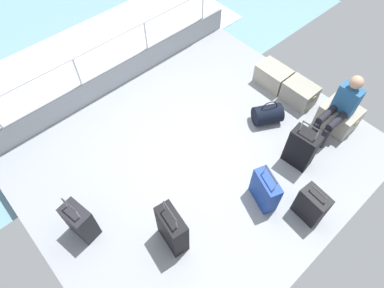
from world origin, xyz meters
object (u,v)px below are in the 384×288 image
at_px(suitcase_3, 301,148).
at_px(cargo_crate_1, 299,93).
at_px(passenger_seated, 341,107).
at_px(suitcase_1, 80,221).
at_px(cargo_crate_2, 339,117).
at_px(suitcase_0, 265,190).
at_px(suitcase_2, 311,205).
at_px(cargo_crate_0, 273,76).
at_px(suitcase_4, 172,229).
at_px(duffel_bag, 267,114).

bearing_deg(suitcase_3, cargo_crate_1, 126.65).
xyz_separation_m(passenger_seated, suitcase_1, (-1.22, -3.95, -0.29)).
distance_m(cargo_crate_2, suitcase_0, 1.98).
bearing_deg(suitcase_1, suitcase_2, 52.44).
bearing_deg(passenger_seated, cargo_crate_0, 173.89).
relative_size(cargo_crate_2, suitcase_0, 0.83).
bearing_deg(suitcase_1, cargo_crate_1, 83.73).
bearing_deg(cargo_crate_0, cargo_crate_2, 1.68).
relative_size(passenger_seated, suitcase_4, 1.21).
relative_size(cargo_crate_2, suitcase_2, 0.93).
distance_m(cargo_crate_1, passenger_seated, 0.88).
bearing_deg(cargo_crate_1, suitcase_1, -96.27).
distance_m(cargo_crate_0, cargo_crate_1, 0.59).
height_order(cargo_crate_1, suitcase_0, suitcase_0).
xyz_separation_m(suitcase_1, suitcase_2, (1.88, 2.45, -0.03)).
distance_m(suitcase_2, suitcase_3, 0.89).
distance_m(suitcase_0, suitcase_4, 1.41).
relative_size(suitcase_0, suitcase_3, 0.82).
height_order(cargo_crate_1, suitcase_1, suitcase_1).
relative_size(suitcase_1, suitcase_2, 1.26).
relative_size(suitcase_3, duffel_bag, 1.56).
distance_m(suitcase_0, suitcase_2, 0.64).
bearing_deg(suitcase_4, suitcase_2, 59.17).
relative_size(suitcase_2, suitcase_4, 0.71).
height_order(suitcase_2, suitcase_4, suitcase_4).
height_order(cargo_crate_0, suitcase_0, suitcase_0).
bearing_deg(suitcase_4, cargo_crate_0, 107.73).
relative_size(suitcase_3, suitcase_4, 0.96).
relative_size(suitcase_4, duffel_bag, 1.63).
bearing_deg(passenger_seated, suitcase_4, -95.74).
bearing_deg(suitcase_0, passenger_seated, 92.97).
distance_m(passenger_seated, suitcase_3, 0.93).
bearing_deg(suitcase_1, suitcase_0, 58.61).
relative_size(cargo_crate_2, suitcase_4, 0.66).
bearing_deg(suitcase_1, duffel_bag, 83.49).
bearing_deg(passenger_seated, cargo_crate_1, 168.85).
xyz_separation_m(cargo_crate_2, suitcase_1, (-1.22, -4.13, 0.10)).
distance_m(cargo_crate_1, suitcase_3, 1.31).
height_order(passenger_seated, suitcase_2, passenger_seated).
bearing_deg(duffel_bag, cargo_crate_1, 84.81).
bearing_deg(cargo_crate_0, suitcase_3, -37.16).
xyz_separation_m(suitcase_1, suitcase_4, (0.91, 0.81, 0.06)).
distance_m(suitcase_2, suitcase_4, 1.91).
xyz_separation_m(passenger_seated, duffel_bag, (-0.84, -0.62, -0.43)).
relative_size(cargo_crate_1, cargo_crate_2, 0.96).
bearing_deg(suitcase_3, cargo_crate_2, 90.42).
xyz_separation_m(cargo_crate_0, suitcase_2, (2.03, -1.65, 0.09)).
height_order(passenger_seated, suitcase_3, passenger_seated).
distance_m(suitcase_1, suitcase_2, 3.09).
bearing_deg(suitcase_2, passenger_seated, 113.79).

